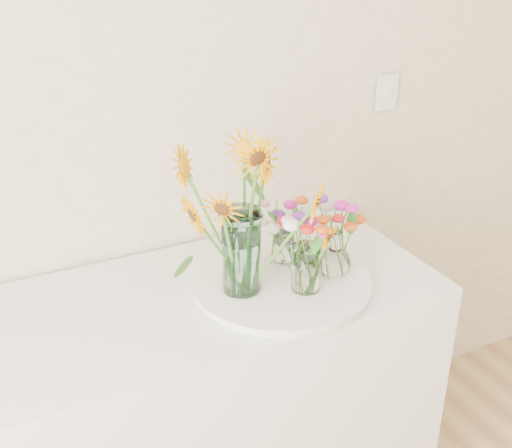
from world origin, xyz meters
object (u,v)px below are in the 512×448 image
(counter, at_px, (196,423))
(tray, at_px, (281,284))
(small_vase_c, at_px, (284,246))
(small_vase_a, at_px, (306,269))
(small_vase_b, at_px, (335,253))
(mason_jar, at_px, (241,252))

(counter, distance_m, tray, 0.53)
(counter, relative_size, small_vase_c, 13.57)
(small_vase_a, height_order, small_vase_c, small_vase_a)
(counter, distance_m, small_vase_b, 0.68)
(mason_jar, bearing_deg, counter, 149.87)
(counter, bearing_deg, mason_jar, -30.13)
(small_vase_b, bearing_deg, tray, 166.60)
(tray, xyz_separation_m, small_vase_a, (0.03, -0.08, 0.08))
(small_vase_b, height_order, small_vase_c, small_vase_b)
(tray, relative_size, small_vase_b, 3.54)
(small_vase_a, bearing_deg, small_vase_c, 82.12)
(counter, height_order, tray, tray)
(counter, height_order, small_vase_c, small_vase_c)
(small_vase_b, bearing_deg, small_vase_c, 127.03)
(small_vase_a, bearing_deg, mason_jar, 154.41)
(tray, bearing_deg, small_vase_c, 56.91)
(mason_jar, xyz_separation_m, small_vase_a, (0.16, -0.07, -0.05))
(mason_jar, relative_size, small_vase_b, 1.77)
(small_vase_a, height_order, small_vase_b, same)
(small_vase_c, bearing_deg, small_vase_a, -97.88)
(tray, distance_m, mason_jar, 0.18)
(small_vase_b, distance_m, small_vase_c, 0.16)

